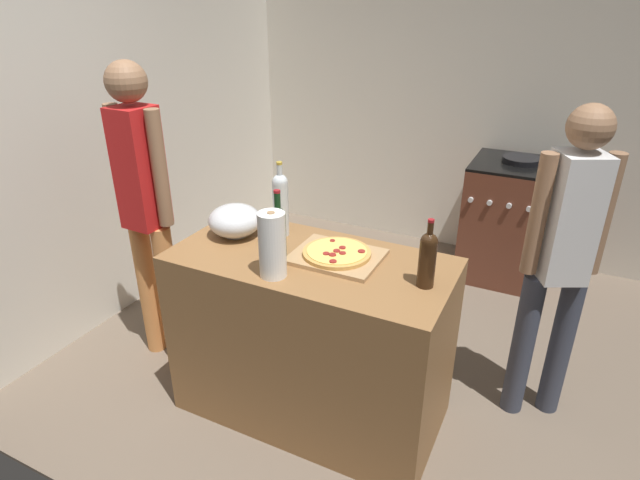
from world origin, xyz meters
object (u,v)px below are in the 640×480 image
object	(u,v)px
pizza	(337,253)
wine_bottle_amber	(278,229)
wine_bottle_green	(428,257)
stove	(510,221)
person_in_red	(562,255)
mixing_bowl	(235,221)
wine_bottle_dark	(281,202)
person_in_stripes	(145,202)
paper_towel_roll	(272,245)

from	to	relation	value
pizza	wine_bottle_amber	bearing A→B (deg)	-159.84
wine_bottle_green	stove	distance (m)	2.07
wine_bottle_amber	person_in_red	distance (m)	1.31
pizza	mixing_bowl	bearing A→B (deg)	179.59
mixing_bowl	wine_bottle_amber	world-z (taller)	wine_bottle_amber
wine_bottle_dark	person_in_red	xyz separation A→B (m)	(1.29, 0.35, -0.16)
wine_bottle_dark	person_in_red	distance (m)	1.35
wine_bottle_green	person_in_red	distance (m)	0.74
pizza	wine_bottle_dark	world-z (taller)	wine_bottle_dark
wine_bottle_amber	person_in_stripes	world-z (taller)	person_in_stripes
pizza	wine_bottle_green	bearing A→B (deg)	-7.74
mixing_bowl	wine_bottle_amber	xyz separation A→B (m)	(0.31, -0.10, 0.06)
mixing_bowl	person_in_stripes	xyz separation A→B (m)	(-0.57, -0.02, 0.01)
pizza	wine_bottle_green	world-z (taller)	wine_bottle_green
wine_bottle_dark	wine_bottle_amber	xyz separation A→B (m)	(0.11, -0.21, -0.04)
wine_bottle_green	stove	bearing A→B (deg)	86.25
paper_towel_roll	wine_bottle_green	xyz separation A→B (m)	(0.61, 0.21, -0.01)
person_in_stripes	wine_bottle_green	bearing A→B (deg)	-1.56
stove	wine_bottle_dark	bearing A→B (deg)	-117.11
wine_bottle_green	wine_bottle_amber	world-z (taller)	wine_bottle_amber
wine_bottle_dark	pizza	bearing A→B (deg)	-18.26
paper_towel_roll	wine_bottle_dark	distance (m)	0.43
wine_bottle_amber	stove	xyz separation A→B (m)	(0.81, 2.02, -0.58)
pizza	wine_bottle_dark	size ratio (longest dim) A/B	0.83
person_in_red	wine_bottle_dark	bearing A→B (deg)	-164.72
wine_bottle_green	person_in_red	world-z (taller)	person_in_red
wine_bottle_dark	person_in_stripes	distance (m)	0.79
wine_bottle_dark	paper_towel_roll	bearing A→B (deg)	-64.58
mixing_bowl	wine_bottle_green	distance (m)	1.00
paper_towel_roll	stove	bearing A→B (deg)	71.27
mixing_bowl	stove	bearing A→B (deg)	59.68
paper_towel_roll	wine_bottle_green	bearing A→B (deg)	18.54
mixing_bowl	paper_towel_roll	bearing A→B (deg)	-35.09
wine_bottle_green	person_in_stripes	distance (m)	1.57
stove	person_in_red	world-z (taller)	person_in_red
pizza	mixing_bowl	xyz separation A→B (m)	(-0.56, 0.00, 0.05)
mixing_bowl	stove	xyz separation A→B (m)	(1.12, 1.92, -0.53)
wine_bottle_dark	person_in_red	world-z (taller)	person_in_red
wine_bottle_amber	stove	size ratio (longest dim) A/B	0.34
person_in_stripes	wine_bottle_amber	bearing A→B (deg)	-4.96
stove	person_in_stripes	bearing A→B (deg)	-131.11
wine_bottle_amber	wine_bottle_green	bearing A→B (deg)	2.82
wine_bottle_green	wine_bottle_dark	size ratio (longest dim) A/B	0.79
wine_bottle_amber	stove	distance (m)	2.25
paper_towel_roll	wine_bottle_dark	size ratio (longest dim) A/B	0.78
pizza	wine_bottle_amber	size ratio (longest dim) A/B	0.97
paper_towel_roll	wine_bottle_green	distance (m)	0.65
mixing_bowl	person_in_red	size ratio (longest dim) A/B	0.16
mixing_bowl	wine_bottle_dark	xyz separation A→B (m)	(0.20, 0.12, 0.09)
person_in_red	wine_bottle_green	bearing A→B (deg)	-133.01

